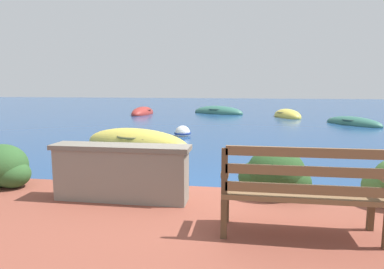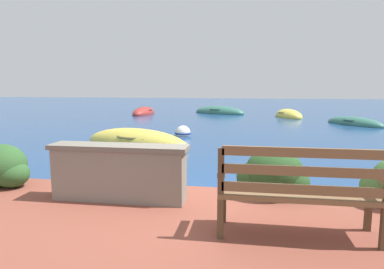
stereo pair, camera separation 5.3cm
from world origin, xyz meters
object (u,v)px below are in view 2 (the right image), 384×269
Objects in this scene: park_bench at (298,189)px; rowboat_mid at (354,124)px; rowboat_far at (289,116)px; mooring_buoy at (183,133)px; rowboat_outer at (144,113)px; rowboat_distant at (219,112)px; rowboat_nearest at (136,144)px.

park_bench is 13.01m from rowboat_mid.
rowboat_far is 4.59× the size of mooring_buoy.
rowboat_distant reaches higher than rowboat_outer.
park_bench is 0.45× the size of rowboat_distant.
rowboat_mid is 3.99m from rowboat_far.
rowboat_far is at bearing 1.66° from rowboat_mid.
rowboat_distant is (-2.20, 17.32, -0.64)m from park_bench.
rowboat_distant is at bearing 98.55° from park_bench.
rowboat_nearest is 1.26× the size of rowboat_outer.
rowboat_far is at bearing 85.17° from park_bench.
rowboat_distant is at bearing -72.76° from rowboat_outer.
rowboat_nearest is 2.42m from mooring_buoy.
rowboat_mid is at bearing 72.99° from park_bench.
rowboat_nearest reaches higher than mooring_buoy.
rowboat_outer is at bearing 67.82° from rowboat_far.
park_bench is 0.56× the size of rowboat_outer.
rowboat_far is 8.26m from rowboat_outer.
rowboat_far is 4.27m from rowboat_distant.
park_bench is at bearing 155.84° from rowboat_far.
rowboat_outer is (-2.99, 10.38, -0.01)m from rowboat_nearest.
rowboat_nearest is 6.12× the size of mooring_buoy.
rowboat_mid is at bearing 168.13° from rowboat_distant.
rowboat_nearest is at bearing 133.76° from rowboat_far.
park_bench is 0.59× the size of rowboat_far.
rowboat_far reaches higher than rowboat_mid.
mooring_buoy is (-2.66, 7.97, -0.61)m from park_bench.
rowboat_outer is at bearing 34.86° from rowboat_mid.
park_bench is 2.73× the size of mooring_buoy.
rowboat_distant is at bearing 46.85° from rowboat_far.
park_bench is 17.47m from rowboat_distant.
rowboat_distant is at bearing 101.80° from rowboat_nearest.
rowboat_nearest reaches higher than rowboat_outer.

